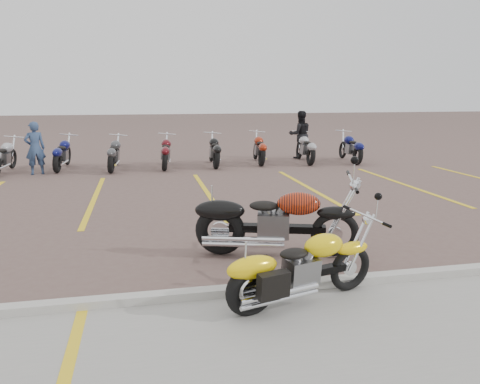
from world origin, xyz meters
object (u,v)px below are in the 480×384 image
Objects in this scene: flame_cruiser at (273,224)px; person_b at (300,135)px; person_a at (35,148)px; yellow_cruiser at (299,271)px.

person_b is at bearing 85.82° from flame_cruiser.
person_b is at bearing 173.01° from person_a.
yellow_cruiser is 1.10× the size of person_b.
yellow_cruiser is 12.75m from person_b.
person_a reaches higher than yellow_cruiser.
person_a reaches higher than flame_cruiser.
flame_cruiser reaches higher than yellow_cruiser.
person_b is (4.03, 10.36, 0.39)m from flame_cruiser.
person_b reaches higher than yellow_cruiser.
yellow_cruiser is 0.82× the size of flame_cruiser.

